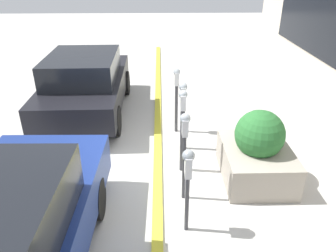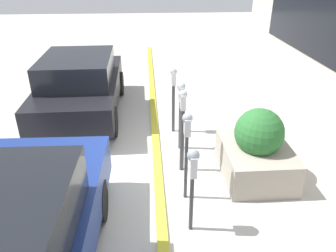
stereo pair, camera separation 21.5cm
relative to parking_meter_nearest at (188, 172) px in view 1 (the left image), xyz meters
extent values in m
plane|color=beige|center=(1.50, 0.34, -1.01)|extent=(40.00, 40.00, 0.00)
cube|color=gold|center=(1.50, 0.42, -0.99)|extent=(19.00, 0.16, 0.04)
cube|color=black|center=(5.78, -4.05, 1.31)|extent=(5.70, 0.02, 2.53)
cylinder|color=#38383D|center=(0.00, 0.00, -0.53)|extent=(0.06, 0.06, 0.95)
cube|color=silver|center=(0.00, 0.00, 0.10)|extent=(0.20, 0.09, 0.31)
sphere|color=gray|center=(0.00, 0.00, 0.25)|extent=(0.17, 0.17, 0.17)
cylinder|color=#38383D|center=(0.72, -0.01, -0.42)|extent=(0.06, 0.06, 1.18)
cube|color=silver|center=(0.72, -0.01, 0.30)|extent=(0.18, 0.09, 0.27)
sphere|color=gray|center=(0.72, -0.01, 0.44)|extent=(0.16, 0.16, 0.16)
cylinder|color=#38383D|center=(1.52, -0.03, -0.39)|extent=(0.08, 0.08, 1.24)
cube|color=silver|center=(1.52, -0.03, 0.36)|extent=(0.17, 0.09, 0.27)
sphere|color=gray|center=(1.52, -0.03, 0.49)|extent=(0.15, 0.15, 0.15)
cylinder|color=#38383D|center=(2.30, -0.08, -0.48)|extent=(0.08, 0.08, 1.07)
cube|color=silver|center=(2.30, -0.08, 0.20)|extent=(0.19, 0.09, 0.29)
sphere|color=gray|center=(2.30, -0.08, 0.34)|extent=(0.16, 0.16, 0.16)
cylinder|color=#38383D|center=(3.06, 0.00, -0.45)|extent=(0.07, 0.07, 1.12)
cube|color=silver|center=(3.06, 0.00, 0.25)|extent=(0.17, 0.09, 0.29)
sphere|color=gray|center=(3.06, 0.00, 0.39)|extent=(0.14, 0.14, 0.14)
cube|color=#A39989|center=(1.26, -1.32, -0.71)|extent=(1.46, 1.16, 0.60)
sphere|color=#28662D|center=(1.26, -1.32, -0.14)|extent=(0.85, 0.85, 0.85)
cylinder|color=black|center=(0.32, 1.34, -0.69)|extent=(0.64, 0.21, 0.64)
cube|color=black|center=(4.17, 2.19, -0.37)|extent=(4.02, 1.86, 0.61)
cube|color=black|center=(4.01, 2.19, 0.22)|extent=(2.10, 1.61, 0.58)
cylinder|color=black|center=(5.41, 1.36, -0.67)|extent=(0.68, 0.22, 0.68)
cylinder|color=black|center=(5.41, 3.01, -0.67)|extent=(0.68, 0.22, 0.68)
cylinder|color=black|center=(2.93, 1.36, -0.67)|extent=(0.68, 0.22, 0.68)
cylinder|color=black|center=(2.93, 3.01, -0.67)|extent=(0.68, 0.22, 0.68)
camera|label=1|loc=(-3.56, 0.36, 2.50)|focal=35.00mm
camera|label=2|loc=(-3.55, 0.57, 2.50)|focal=35.00mm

